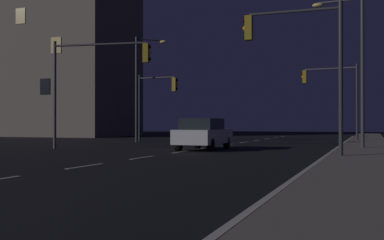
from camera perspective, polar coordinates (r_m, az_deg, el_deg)
The scene contains 12 objects.
ground_plane at distance 23.00m, azimuth -0.87°, elevation -3.70°, with size 112.00×112.00×0.00m, color black.
sidewalk_right at distance 21.46m, azimuth 19.59°, elevation -3.73°, with size 2.46×77.00×0.14m, color gray.
lane_markings_center at distance 26.29m, azimuth 1.89°, elevation -3.27°, with size 0.14×50.00×0.01m.
lane_edge_line at distance 26.51m, azimuth 16.51°, elevation -3.23°, with size 0.14×53.00×0.01m.
car at distance 24.26m, azimuth 1.33°, elevation -1.58°, with size 1.87×4.42×1.57m.
traffic_light_far_center at distance 19.01m, azimuth 12.31°, elevation 8.11°, with size 3.78×0.34×5.70m.
traffic_light_near_right at distance 34.66m, azimuth -4.20°, elevation 2.99°, with size 3.12×0.38×4.82m.
traffic_light_mid_left at distance 36.93m, azimuth 16.13°, elevation 3.75°, with size 4.03×0.58×5.44m.
traffic_light_overhead_east at distance 25.48m, azimuth -11.25°, elevation 5.70°, with size 5.28×0.95×5.62m.
street_lamp_far_end at distance 25.47m, azimuth 18.43°, elevation 7.15°, with size 2.52×0.50×7.47m.
street_lamp_mid_block at distance 34.35m, azimuth -5.94°, elevation 4.83°, with size 1.87×1.44×7.37m.
building_distant at distance 56.84m, azimuth -19.61°, elevation 10.17°, with size 25.02×9.91×23.43m.
Camera 1 is at (8.27, -3.92, 1.33)m, focal length 45.48 mm.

